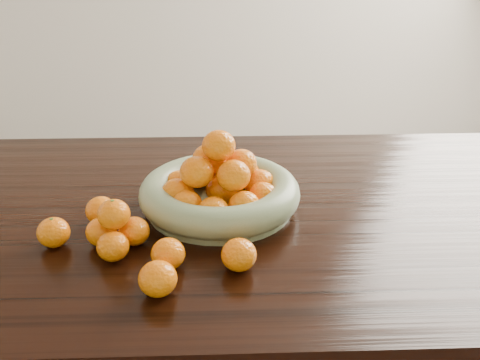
{
  "coord_description": "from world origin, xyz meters",
  "views": [
    {
      "loc": [
        -0.08,
        -1.15,
        1.35
      ],
      "look_at": [
        -0.03,
        -0.02,
        0.83
      ],
      "focal_mm": 40.0,
      "sensor_mm": 36.0,
      "label": 1
    }
  ],
  "objects_px": {
    "orange_pyramid": "(116,231)",
    "fruit_bowl": "(220,189)",
    "dining_table": "(253,238)",
    "loose_orange_0": "(54,232)"
  },
  "relations": [
    {
      "from": "dining_table",
      "to": "orange_pyramid",
      "type": "distance_m",
      "value": 0.37
    },
    {
      "from": "fruit_bowl",
      "to": "orange_pyramid",
      "type": "xyz_separation_m",
      "value": [
        -0.21,
        -0.17,
        -0.01
      ]
    },
    {
      "from": "dining_table",
      "to": "fruit_bowl",
      "type": "distance_m",
      "value": 0.16
    },
    {
      "from": "loose_orange_0",
      "to": "fruit_bowl",
      "type": "bearing_deg",
      "value": 24.1
    },
    {
      "from": "dining_table",
      "to": "fruit_bowl",
      "type": "xyz_separation_m",
      "value": [
        -0.08,
        -0.01,
        0.14
      ]
    },
    {
      "from": "orange_pyramid",
      "to": "fruit_bowl",
      "type": "bearing_deg",
      "value": 39.08
    },
    {
      "from": "orange_pyramid",
      "to": "dining_table",
      "type": "bearing_deg",
      "value": 31.61
    },
    {
      "from": "fruit_bowl",
      "to": "loose_orange_0",
      "type": "xyz_separation_m",
      "value": [
        -0.35,
        -0.16,
        -0.02
      ]
    },
    {
      "from": "dining_table",
      "to": "orange_pyramid",
      "type": "height_order",
      "value": "orange_pyramid"
    },
    {
      "from": "dining_table",
      "to": "fruit_bowl",
      "type": "relative_size",
      "value": 5.26
    }
  ]
}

